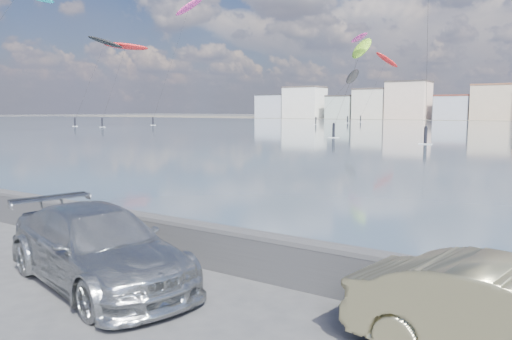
{
  "coord_description": "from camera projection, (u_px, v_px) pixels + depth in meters",
  "views": [
    {
      "loc": [
        7.8,
        -6.07,
        3.67
      ],
      "look_at": [
        1.0,
        4.0,
        2.2
      ],
      "focal_mm": 35.0,
      "sensor_mm": 36.0,
      "label": 1
    }
  ],
  "objects": [
    {
      "name": "kitesurfer_13",
      "position": [
        352.0,
        77.0,
        129.64
      ],
      "size": [
        6.32,
        17.21,
        14.97
      ],
      "color": "black",
      "rests_on": "ground"
    },
    {
      "name": "ground",
      "position": [
        100.0,
        298.0,
        9.77
      ],
      "size": [
        700.0,
        700.0,
        0.0
      ],
      "primitive_type": "plane",
      "color": "#333335",
      "rests_on": "ground"
    },
    {
      "name": "kitesurfer_4",
      "position": [
        386.0,
        61.0,
        154.0
      ],
      "size": [
        7.71,
        14.99,
        21.88
      ],
      "color": "red",
      "rests_on": "ground"
    },
    {
      "name": "kitesurfer_17",
      "position": [
        126.0,
        47.0,
        114.04
      ],
      "size": [
        9.76,
        14.81,
        19.43
      ],
      "color": "red",
      "rests_on": "ground"
    },
    {
      "name": "car_silver",
      "position": [
        98.0,
        247.0,
        10.48
      ],
      "size": [
        5.94,
        3.52,
        1.62
      ],
      "primitive_type": "imported",
      "rotation": [
        0.0,
        0.0,
        1.33
      ],
      "color": "#A4A8AB",
      "rests_on": "ground"
    },
    {
      "name": "kitesurfer_10",
      "position": [
        362.0,
        49.0,
        76.19
      ],
      "size": [
        5.26,
        18.78,
        15.89
      ],
      "color": "#8CD826",
      "rests_on": "ground"
    },
    {
      "name": "kitesurfer_15",
      "position": [
        105.0,
        43.0,
        112.79
      ],
      "size": [
        9.1,
        10.31,
        20.94
      ],
      "color": "black",
      "rests_on": "ground"
    },
    {
      "name": "kitesurfer_1",
      "position": [
        189.0,
        8.0,
        124.6
      ],
      "size": [
        8.13,
        14.78,
        32.11
      ],
      "color": "#E5338C",
      "rests_on": "ground"
    },
    {
      "name": "seawall",
      "position": [
        191.0,
        240.0,
        11.92
      ],
      "size": [
        400.0,
        0.36,
        1.08
      ],
      "color": "#28282B",
      "rests_on": "ground"
    },
    {
      "name": "kitesurfer_6",
      "position": [
        359.0,
        38.0,
        150.02
      ],
      "size": [
        9.72,
        20.99,
        26.66
      ],
      "color": "#E5338C",
      "rests_on": "ground"
    }
  ]
}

